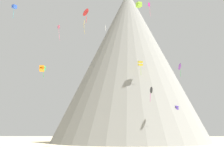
{
  "coord_description": "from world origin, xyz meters",
  "views": [
    {
      "loc": [
        4.22,
        -31.77,
        4.14
      ],
      "look_at": [
        1.71,
        43.29,
        19.29
      ],
      "focal_mm": 45.08,
      "sensor_mm": 36.0,
      "label": 1
    }
  ],
  "objects_px": {
    "kite_yellow_mid": "(140,63)",
    "kite_black_low": "(151,90)",
    "kite_lime_high": "(139,5)",
    "kite_green_mid": "(43,68)",
    "kite_gold_high": "(84,24)",
    "kite_white_high": "(106,28)",
    "kite_magenta_high": "(149,7)",
    "kite_rainbow_high": "(59,29)",
    "rock_massif": "(130,65)",
    "kite_violet_mid": "(180,67)",
    "kite_red_high": "(85,12)",
    "kite_orange_mid": "(42,68)",
    "kite_indigo_low": "(176,108)",
    "kite_blue_high": "(14,7)"
  },
  "relations": [
    {
      "from": "kite_yellow_mid",
      "to": "kite_white_high",
      "type": "distance_m",
      "value": 24.34
    },
    {
      "from": "kite_white_high",
      "to": "kite_lime_high",
      "type": "bearing_deg",
      "value": 10.01
    },
    {
      "from": "kite_red_high",
      "to": "kite_orange_mid",
      "type": "relative_size",
      "value": 2.82
    },
    {
      "from": "kite_blue_high",
      "to": "kite_orange_mid",
      "type": "height_order",
      "value": "kite_blue_high"
    },
    {
      "from": "kite_rainbow_high",
      "to": "kite_black_low",
      "type": "bearing_deg",
      "value": 46.39
    },
    {
      "from": "kite_black_low",
      "to": "kite_red_high",
      "type": "relative_size",
      "value": 0.99
    },
    {
      "from": "kite_white_high",
      "to": "kite_violet_mid",
      "type": "xyz_separation_m",
      "value": [
        20.58,
        15.14,
        -6.19
      ]
    },
    {
      "from": "kite_yellow_mid",
      "to": "kite_violet_mid",
      "type": "xyz_separation_m",
      "value": [
        10.9,
        -6.94,
        -2.76
      ]
    },
    {
      "from": "kite_yellow_mid",
      "to": "kite_red_high",
      "type": "distance_m",
      "value": 32.76
    },
    {
      "from": "kite_red_high",
      "to": "kite_violet_mid",
      "type": "bearing_deg",
      "value": 85.9
    },
    {
      "from": "kite_green_mid",
      "to": "kite_orange_mid",
      "type": "height_order",
      "value": "kite_green_mid"
    },
    {
      "from": "kite_lime_high",
      "to": "kite_magenta_high",
      "type": "bearing_deg",
      "value": 76.29
    },
    {
      "from": "kite_lime_high",
      "to": "kite_yellow_mid",
      "type": "xyz_separation_m",
      "value": [
        0.69,
        9.27,
        -15.37
      ]
    },
    {
      "from": "kite_white_high",
      "to": "kite_rainbow_high",
      "type": "bearing_deg",
      "value": 88.13
    },
    {
      "from": "kite_violet_mid",
      "to": "kite_black_low",
      "type": "bearing_deg",
      "value": 133.08
    },
    {
      "from": "kite_gold_high",
      "to": "kite_orange_mid",
      "type": "relative_size",
      "value": 3.92
    },
    {
      "from": "kite_magenta_high",
      "to": "kite_violet_mid",
      "type": "distance_m",
      "value": 19.94
    },
    {
      "from": "kite_indigo_low",
      "to": "kite_magenta_high",
      "type": "distance_m",
      "value": 31.8
    },
    {
      "from": "kite_magenta_high",
      "to": "kite_white_high",
      "type": "distance_m",
      "value": 21.83
    },
    {
      "from": "rock_massif",
      "to": "kite_violet_mid",
      "type": "relative_size",
      "value": 20.57
    },
    {
      "from": "kite_lime_high",
      "to": "kite_green_mid",
      "type": "relative_size",
      "value": 0.65
    },
    {
      "from": "kite_yellow_mid",
      "to": "kite_black_low",
      "type": "height_order",
      "value": "kite_yellow_mid"
    },
    {
      "from": "kite_green_mid",
      "to": "kite_gold_high",
      "type": "relative_size",
      "value": 0.59
    },
    {
      "from": "kite_gold_high",
      "to": "kite_indigo_low",
      "type": "height_order",
      "value": "kite_gold_high"
    },
    {
      "from": "kite_red_high",
      "to": "kite_green_mid",
      "type": "bearing_deg",
      "value": -177.73
    },
    {
      "from": "kite_gold_high",
      "to": "kite_magenta_high",
      "type": "height_order",
      "value": "kite_magenta_high"
    },
    {
      "from": "rock_massif",
      "to": "kite_orange_mid",
      "type": "height_order",
      "value": "rock_massif"
    },
    {
      "from": "kite_lime_high",
      "to": "kite_gold_high",
      "type": "distance_m",
      "value": 19.89
    },
    {
      "from": "rock_massif",
      "to": "kite_gold_high",
      "type": "relative_size",
      "value": 16.85
    },
    {
      "from": "kite_green_mid",
      "to": "kite_violet_mid",
      "type": "distance_m",
      "value": 38.18
    },
    {
      "from": "rock_massif",
      "to": "kite_rainbow_high",
      "type": "xyz_separation_m",
      "value": [
        -22.14,
        -26.2,
        5.21
      ]
    },
    {
      "from": "kite_black_low",
      "to": "kite_green_mid",
      "type": "bearing_deg",
      "value": -65.55
    },
    {
      "from": "kite_lime_high",
      "to": "kite_white_high",
      "type": "height_order",
      "value": "kite_lime_high"
    },
    {
      "from": "kite_lime_high",
      "to": "kite_violet_mid",
      "type": "height_order",
      "value": "kite_lime_high"
    },
    {
      "from": "rock_massif",
      "to": "kite_yellow_mid",
      "type": "bearing_deg",
      "value": -82.7
    },
    {
      "from": "kite_lime_high",
      "to": "kite_violet_mid",
      "type": "distance_m",
      "value": 21.65
    },
    {
      "from": "kite_orange_mid",
      "to": "kite_yellow_mid",
      "type": "bearing_deg",
      "value": 41.91
    },
    {
      "from": "kite_rainbow_high",
      "to": "kite_indigo_low",
      "type": "xyz_separation_m",
      "value": [
        35.7,
        7.61,
        -23.18
      ]
    },
    {
      "from": "rock_massif",
      "to": "kite_red_high",
      "type": "relative_size",
      "value": 23.41
    },
    {
      "from": "kite_black_low",
      "to": "kite_white_high",
      "type": "xyz_separation_m",
      "value": [
        -10.55,
        -0.91,
        14.97
      ]
    },
    {
      "from": "kite_yellow_mid",
      "to": "kite_green_mid",
      "type": "bearing_deg",
      "value": 22.53
    },
    {
      "from": "kite_blue_high",
      "to": "kite_lime_high",
      "type": "bearing_deg",
      "value": 118.61
    },
    {
      "from": "kite_red_high",
      "to": "kite_orange_mid",
      "type": "height_order",
      "value": "kite_red_high"
    },
    {
      "from": "kite_green_mid",
      "to": "kite_lime_high",
      "type": "bearing_deg",
      "value": -126.22
    },
    {
      "from": "kite_green_mid",
      "to": "kite_white_high",
      "type": "xyz_separation_m",
      "value": [
        15.33,
        -2.52,
        9.2
      ]
    },
    {
      "from": "kite_black_low",
      "to": "kite_magenta_high",
      "type": "relative_size",
      "value": 0.83
    },
    {
      "from": "kite_black_low",
      "to": "kite_orange_mid",
      "type": "xyz_separation_m",
      "value": [
        -23.66,
        -7.15,
        3.75
      ]
    },
    {
      "from": "rock_massif",
      "to": "kite_black_low",
      "type": "bearing_deg",
      "value": -85.21
    },
    {
      "from": "kite_gold_high",
      "to": "kite_white_high",
      "type": "xyz_separation_m",
      "value": [
        8.25,
        -22.51,
        -9.9
      ]
    },
    {
      "from": "kite_black_low",
      "to": "kite_indigo_low",
      "type": "distance_m",
      "value": 25.05
    }
  ]
}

